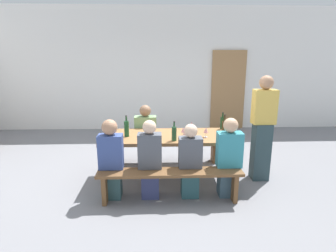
{
  "coord_description": "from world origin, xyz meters",
  "views": [
    {
      "loc": [
        -0.17,
        -4.33,
        2.01
      ],
      "look_at": [
        0.0,
        0.0,
        0.9
      ],
      "focal_mm": 30.32,
      "sensor_mm": 36.0,
      "label": 1
    }
  ],
  "objects_px": {
    "wine_bottle_2": "(127,128)",
    "wine_glass_1": "(183,130)",
    "wine_glass_3": "(185,132)",
    "seated_guest_near_2": "(190,162)",
    "bench_near": "(170,177)",
    "bench_far": "(166,144)",
    "wine_glass_2": "(193,132)",
    "seated_guest_near_0": "(111,160)",
    "wooden_door": "(228,90)",
    "tasting_table": "(168,140)",
    "standing_host": "(262,130)",
    "seated_guest_far_0": "(146,138)",
    "wine_bottle_3": "(222,123)",
    "wine_bottle_0": "(224,127)",
    "seated_guest_near_1": "(150,161)",
    "seated_guest_near_3": "(229,159)",
    "wine_glass_4": "(206,130)",
    "wine_glass_0": "(192,125)",
    "wine_bottle_1": "(174,133)"
  },
  "relations": [
    {
      "from": "wine_bottle_2",
      "to": "wine_glass_1",
      "type": "height_order",
      "value": "wine_bottle_2"
    },
    {
      "from": "wine_glass_3",
      "to": "seated_guest_near_2",
      "type": "height_order",
      "value": "seated_guest_near_2"
    },
    {
      "from": "bench_near",
      "to": "bench_far",
      "type": "bearing_deg",
      "value": 90.0
    },
    {
      "from": "wine_glass_2",
      "to": "seated_guest_near_2",
      "type": "bearing_deg",
      "value": -103.53
    },
    {
      "from": "seated_guest_near_0",
      "to": "seated_guest_near_2",
      "type": "height_order",
      "value": "seated_guest_near_0"
    },
    {
      "from": "wooden_door",
      "to": "wine_glass_1",
      "type": "bearing_deg",
      "value": -114.51
    },
    {
      "from": "tasting_table",
      "to": "standing_host",
      "type": "xyz_separation_m",
      "value": [
        1.5,
        -0.04,
        0.16
      ]
    },
    {
      "from": "wine_glass_1",
      "to": "wooden_door",
      "type": "bearing_deg",
      "value": 65.49
    },
    {
      "from": "bench_near",
      "to": "seated_guest_far_0",
      "type": "xyz_separation_m",
      "value": [
        -0.38,
        1.31,
        0.18
      ]
    },
    {
      "from": "bench_far",
      "to": "wine_bottle_3",
      "type": "height_order",
      "value": "wine_bottle_3"
    },
    {
      "from": "wine_bottle_0",
      "to": "seated_guest_near_0",
      "type": "distance_m",
      "value": 1.88
    },
    {
      "from": "seated_guest_near_1",
      "to": "seated_guest_far_0",
      "type": "height_order",
      "value": "seated_guest_far_0"
    },
    {
      "from": "seated_guest_near_2",
      "to": "seated_guest_near_3",
      "type": "xyz_separation_m",
      "value": [
        0.55,
        0.0,
        0.04
      ]
    },
    {
      "from": "wine_glass_1",
      "to": "wine_glass_3",
      "type": "bearing_deg",
      "value": -81.06
    },
    {
      "from": "wine_bottle_3",
      "to": "wine_glass_3",
      "type": "height_order",
      "value": "wine_bottle_3"
    },
    {
      "from": "wooden_door",
      "to": "wine_bottle_0",
      "type": "height_order",
      "value": "wooden_door"
    },
    {
      "from": "wooden_door",
      "to": "tasting_table",
      "type": "bearing_deg",
      "value": -118.39
    },
    {
      "from": "bench_near",
      "to": "seated_guest_near_3",
      "type": "height_order",
      "value": "seated_guest_near_3"
    },
    {
      "from": "seated_guest_near_3",
      "to": "seated_guest_near_2",
      "type": "bearing_deg",
      "value": 90.0
    },
    {
      "from": "wooden_door",
      "to": "bench_far",
      "type": "bearing_deg",
      "value": -124.96
    },
    {
      "from": "wine_glass_1",
      "to": "wine_glass_3",
      "type": "distance_m",
      "value": 0.14
    },
    {
      "from": "wooden_door",
      "to": "wine_glass_1",
      "type": "relative_size",
      "value": 14.58
    },
    {
      "from": "tasting_table",
      "to": "bench_far",
      "type": "bearing_deg",
      "value": 90.0
    },
    {
      "from": "wooden_door",
      "to": "bench_near",
      "type": "xyz_separation_m",
      "value": [
        -1.74,
        -3.96,
        -0.69
      ]
    },
    {
      "from": "seated_guest_far_0",
      "to": "wine_bottle_0",
      "type": "bearing_deg",
      "value": 68.62
    },
    {
      "from": "wine_bottle_3",
      "to": "standing_host",
      "type": "height_order",
      "value": "standing_host"
    },
    {
      "from": "wine_glass_4",
      "to": "standing_host",
      "type": "relative_size",
      "value": 0.09
    },
    {
      "from": "tasting_table",
      "to": "wine_glass_0",
      "type": "distance_m",
      "value": 0.48
    },
    {
      "from": "seated_guest_near_2",
      "to": "wine_bottle_2",
      "type": "bearing_deg",
      "value": 60.29
    },
    {
      "from": "wine_glass_2",
      "to": "wine_glass_4",
      "type": "distance_m",
      "value": 0.26
    },
    {
      "from": "seated_guest_near_1",
      "to": "seated_guest_far_0",
      "type": "bearing_deg",
      "value": 5.01
    },
    {
      "from": "wine_glass_4",
      "to": "seated_guest_near_3",
      "type": "distance_m",
      "value": 0.6
    },
    {
      "from": "bench_near",
      "to": "wine_bottle_0",
      "type": "height_order",
      "value": "wine_bottle_0"
    },
    {
      "from": "wine_glass_2",
      "to": "standing_host",
      "type": "distance_m",
      "value": 1.16
    },
    {
      "from": "seated_guest_near_2",
      "to": "wine_bottle_1",
      "type": "bearing_deg",
      "value": 36.27
    },
    {
      "from": "bench_far",
      "to": "wine_glass_3",
      "type": "height_order",
      "value": "wine_glass_3"
    },
    {
      "from": "bench_near",
      "to": "wine_glass_0",
      "type": "bearing_deg",
      "value": 66.61
    },
    {
      "from": "wine_bottle_1",
      "to": "wine_bottle_3",
      "type": "relative_size",
      "value": 1.01
    },
    {
      "from": "wine_bottle_2",
      "to": "seated_guest_far_0",
      "type": "xyz_separation_m",
      "value": [
        0.27,
        0.63,
        -0.34
      ]
    },
    {
      "from": "bench_near",
      "to": "wine_glass_1",
      "type": "xyz_separation_m",
      "value": [
        0.24,
        0.65,
        0.49
      ]
    },
    {
      "from": "wooden_door",
      "to": "wine_glass_4",
      "type": "bearing_deg",
      "value": -109.06
    },
    {
      "from": "bench_far",
      "to": "wine_bottle_3",
      "type": "relative_size",
      "value": 6.87
    },
    {
      "from": "bench_near",
      "to": "seated_guest_near_2",
      "type": "xyz_separation_m",
      "value": [
        0.29,
        0.15,
        0.16
      ]
    },
    {
      "from": "wooden_door",
      "to": "wine_bottle_3",
      "type": "height_order",
      "value": "wooden_door"
    },
    {
      "from": "wine_glass_0",
      "to": "seated_guest_near_0",
      "type": "xyz_separation_m",
      "value": [
        -1.22,
        -0.77,
        -0.31
      ]
    },
    {
      "from": "wine_glass_0",
      "to": "seated_guest_near_0",
      "type": "relative_size",
      "value": 0.15
    },
    {
      "from": "wine_bottle_3",
      "to": "wine_glass_1",
      "type": "relative_size",
      "value": 2.02
    },
    {
      "from": "tasting_table",
      "to": "seated_guest_near_3",
      "type": "height_order",
      "value": "seated_guest_near_3"
    },
    {
      "from": "seated_guest_near_3",
      "to": "tasting_table",
      "type": "bearing_deg",
      "value": 55.4
    },
    {
      "from": "bench_far",
      "to": "wine_bottle_3",
      "type": "xyz_separation_m",
      "value": [
        0.95,
        -0.37,
        0.5
      ]
    }
  ]
}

